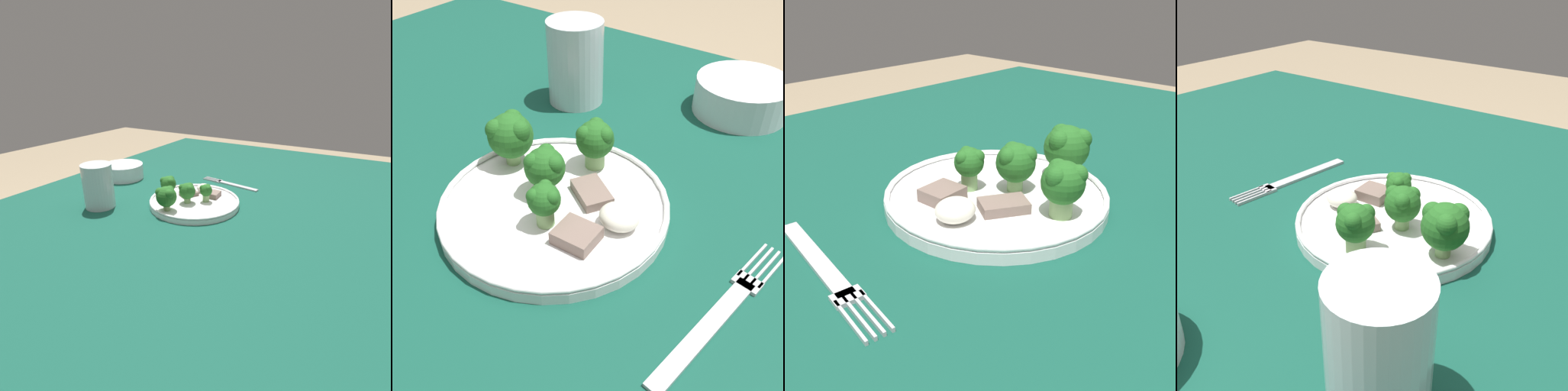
# 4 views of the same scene
# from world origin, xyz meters

# --- Properties ---
(ground_plane) EXTENTS (8.00, 8.00, 0.00)m
(ground_plane) POSITION_xyz_m (0.00, 0.00, 0.00)
(ground_plane) COLOR #9E896B
(table) EXTENTS (1.37, 0.97, 0.72)m
(table) POSITION_xyz_m (0.00, 0.00, 0.64)
(table) COLOR #114738
(table) RESTS_ON ground_plane
(dinner_plate) EXTENTS (0.24, 0.24, 0.02)m
(dinner_plate) POSITION_xyz_m (-0.05, 0.00, 0.73)
(dinner_plate) COLOR white
(dinner_plate) RESTS_ON table
(fork) EXTENTS (0.05, 0.19, 0.00)m
(fork) POSITION_xyz_m (0.14, -0.02, 0.73)
(fork) COLOR #B2B2B7
(fork) RESTS_ON table
(cream_bowl) EXTENTS (0.13, 0.13, 0.05)m
(cream_bowl) POSITION_xyz_m (0.02, 0.32, 0.75)
(cream_bowl) COLOR silver
(cream_bowl) RESTS_ON table
(drinking_glass) EXTENTS (0.08, 0.08, 0.11)m
(drinking_glass) POSITION_xyz_m (-0.18, 0.21, 0.77)
(drinking_glass) COLOR silver
(drinking_glass) RESTS_ON table
(broccoli_floret_near_rim_left) EXTENTS (0.04, 0.04, 0.05)m
(broccoli_floret_near_rim_left) POSITION_xyz_m (-0.07, 0.01, 0.77)
(broccoli_floret_near_rim_left) COLOR #7FA866
(broccoli_floret_near_rim_left) RESTS_ON dinner_plate
(broccoli_floret_center_left) EXTENTS (0.03, 0.03, 0.05)m
(broccoli_floret_center_left) POSITION_xyz_m (-0.04, -0.03, 0.77)
(broccoli_floret_center_left) COLOR #7FA866
(broccoli_floret_center_left) RESTS_ON dinner_plate
(broccoli_floret_back_left) EXTENTS (0.05, 0.05, 0.06)m
(broccoli_floret_back_left) POSITION_xyz_m (-0.13, 0.03, 0.77)
(broccoli_floret_back_left) COLOR #7FA866
(broccoli_floret_back_left) RESTS_ON dinner_plate
(broccoli_floret_front_left) EXTENTS (0.04, 0.04, 0.06)m
(broccoli_floret_front_left) POSITION_xyz_m (-0.06, 0.08, 0.77)
(broccoli_floret_front_left) COLOR #7FA866
(broccoli_floret_front_left) RESTS_ON dinner_plate
(meat_slice_front_slice) EXTENTS (0.04, 0.04, 0.01)m
(meat_slice_front_slice) POSITION_xyz_m (0.00, -0.03, 0.74)
(meat_slice_front_slice) COLOR #756056
(meat_slice_front_slice) RESTS_ON dinner_plate
(meat_slice_middle_slice) EXTENTS (0.06, 0.05, 0.01)m
(meat_slice_middle_slice) POSITION_xyz_m (-0.03, 0.03, 0.74)
(meat_slice_middle_slice) COLOR #756056
(meat_slice_middle_slice) RESTS_ON dinner_plate
(sauce_dollop) EXTENTS (0.04, 0.04, 0.02)m
(sauce_dollop) POSITION_xyz_m (0.02, 0.01, 0.75)
(sauce_dollop) COLOR silver
(sauce_dollop) RESTS_ON dinner_plate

